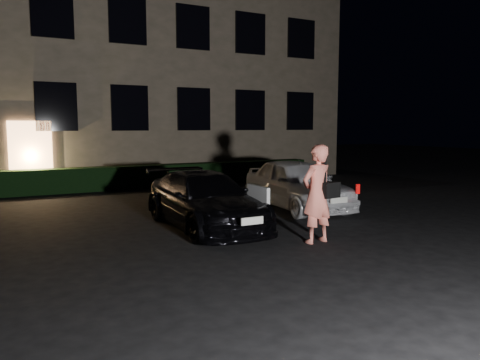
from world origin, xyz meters
TOP-DOWN VIEW (x-y plane):
  - ground at (0.00, 0.00)m, footprint 80.00×80.00m
  - building at (-0.00, 14.99)m, footprint 20.00×8.11m
  - hedge at (0.00, 10.50)m, footprint 15.00×0.70m
  - sedan at (-0.40, 3.02)m, footprint 1.90×4.47m
  - hatch at (2.87, 4.04)m, footprint 2.04×4.29m
  - man at (0.99, 0.65)m, footprint 0.86×0.57m

SIDE VIEW (x-z plane):
  - ground at x=0.00m, z-range 0.00..0.00m
  - hedge at x=0.00m, z-range 0.00..0.85m
  - sedan at x=-0.40m, z-range 0.00..1.27m
  - hatch at x=2.87m, z-range 0.00..1.42m
  - man at x=0.99m, z-range 0.00..1.97m
  - building at x=0.00m, z-range 0.00..12.00m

